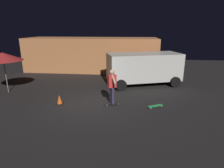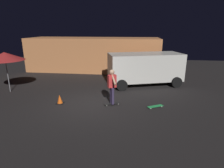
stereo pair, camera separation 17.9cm
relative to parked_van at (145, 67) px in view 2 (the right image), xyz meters
The scene contains 8 objects.
ground_plane 4.76m from the parked_van, 128.26° to the right, with size 28.00×28.00×0.00m, color black.
low_building 5.78m from the parked_van, 136.75° to the left, with size 11.01×3.31×2.77m.
parked_van is the anchor object (origin of this frame).
patio_umbrella 8.29m from the parked_van, 162.70° to the right, with size 2.10×2.10×2.30m.
skateboard_ridden 4.18m from the parked_van, 114.96° to the right, with size 0.79×0.52×0.07m.
skateboard_spare 3.92m from the parked_van, 84.55° to the right, with size 0.78×0.55×0.07m.
skater 4.04m from the parked_van, 114.96° to the right, with size 0.51×0.92×1.67m.
traffic_cone 5.81m from the parked_van, 138.13° to the right, with size 0.34×0.34×0.46m.
Camera 2 is at (2.18, -8.42, 3.59)m, focal length 30.06 mm.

